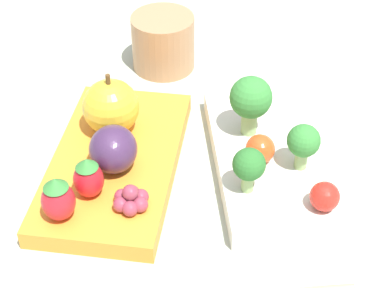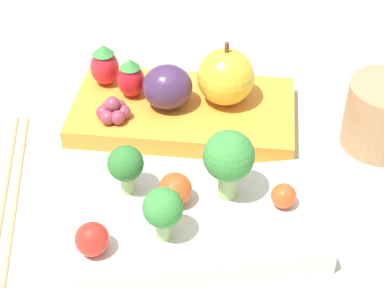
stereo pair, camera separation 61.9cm
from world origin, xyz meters
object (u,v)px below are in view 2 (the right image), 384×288
object	(u,v)px
bento_box_savoury	(197,224)
plum	(171,87)
broccoli_floret_1	(233,158)
broccoli_floret_2	(130,165)
strawberry_0	(134,78)
bento_box_fruit	(188,112)
grape_cluster	(117,111)
strawberry_1	(108,65)
chopsticks_pair	(13,189)
cherry_tomato_2	(179,190)
broccoli_floret_0	(167,209)
cherry_tomato_0	(97,239)
apple	(229,77)
cherry_tomato_1	(288,196)

from	to	relation	value
bento_box_savoury	plum	bearing A→B (deg)	-81.78
broccoli_floret_1	broccoli_floret_2	bearing A→B (deg)	-4.20
strawberry_0	plum	size ratio (longest dim) A/B	0.86
bento_box_fruit	plum	xyz separation A→B (m)	(0.02, 0.00, 0.03)
bento_box_savoury	broccoli_floret_2	size ratio (longest dim) A/B	4.75
plum	grape_cluster	distance (m)	0.06
broccoli_floret_1	strawberry_0	distance (m)	0.17
strawberry_1	chopsticks_pair	world-z (taller)	strawberry_1
broccoli_floret_1	cherry_tomato_2	xyz separation A→B (m)	(0.04, 0.01, -0.03)
strawberry_0	broccoli_floret_0	bearing A→B (deg)	100.46
bento_box_savoury	cherry_tomato_0	size ratio (longest dim) A/B	8.15
apple	plum	xyz separation A→B (m)	(0.06, 0.01, -0.01)
cherry_tomato_0	chopsticks_pair	bearing A→B (deg)	-45.94
broccoli_floret_2	grape_cluster	xyz separation A→B (m)	(0.02, -0.10, -0.02)
chopsticks_pair	cherry_tomato_1	bearing A→B (deg)	169.98
grape_cluster	apple	bearing A→B (deg)	-165.81
cherry_tomato_0	strawberry_0	size ratio (longest dim) A/B	0.63
broccoli_floret_1	strawberry_1	distance (m)	0.20
broccoli_floret_0	chopsticks_pair	xyz separation A→B (m)	(0.14, -0.07, -0.05)
broccoli_floret_2	apple	distance (m)	0.15
bento_box_savoury	strawberry_1	size ratio (longest dim) A/B	4.80
broccoli_floret_2	cherry_tomato_0	bearing A→B (deg)	71.42
cherry_tomato_1	apple	bearing A→B (deg)	-75.48
cherry_tomato_2	strawberry_0	xyz separation A→B (m)	(0.04, -0.15, 0.00)
cherry_tomato_0	strawberry_0	bearing A→B (deg)	-94.78
plum	grape_cluster	world-z (taller)	plum
cherry_tomato_0	apple	world-z (taller)	apple
broccoli_floret_1	strawberry_0	bearing A→B (deg)	-59.46
bento_box_fruit	broccoli_floret_0	size ratio (longest dim) A/B	4.90
cherry_tomato_2	bento_box_savoury	bearing A→B (deg)	133.15
apple	grape_cluster	size ratio (longest dim) A/B	1.98
strawberry_1	chopsticks_pair	size ratio (longest dim) A/B	0.21
cherry_tomato_2	cherry_tomato_1	bearing A→B (deg)	176.77
bento_box_fruit	apple	distance (m)	0.05
broccoli_floret_2	cherry_tomato_2	distance (m)	0.04
cherry_tomato_2	apple	distance (m)	0.15
broccoli_floret_0	cherry_tomato_1	size ratio (longest dim) A/B	2.27
broccoli_floret_1	plum	distance (m)	0.14
broccoli_floret_1	strawberry_1	size ratio (longest dim) A/B	1.41
broccoli_floret_1	broccoli_floret_2	size ratio (longest dim) A/B	1.40
strawberry_0	cherry_tomato_2	bearing A→B (deg)	105.91
bento_box_savoury	bento_box_fruit	world-z (taller)	bento_box_savoury
cherry_tomato_2	chopsticks_pair	xyz separation A→B (m)	(0.14, -0.04, -0.03)
cherry_tomato_2	apple	xyz separation A→B (m)	(-0.05, -0.14, 0.01)
strawberry_0	grape_cluster	distance (m)	0.04
grape_cluster	chopsticks_pair	xyz separation A→B (m)	(0.09, 0.08, -0.02)
strawberry_1	plum	bearing A→B (deg)	147.78
broccoli_floret_0	apple	xyz separation A→B (m)	(-0.06, -0.18, -0.00)
cherry_tomato_1	grape_cluster	bearing A→B (deg)	-39.69
bento_box_savoury	apple	xyz separation A→B (m)	(-0.03, -0.16, 0.04)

